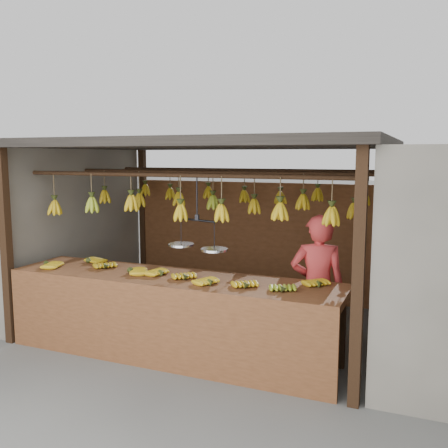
% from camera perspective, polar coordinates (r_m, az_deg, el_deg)
% --- Properties ---
extents(ground, '(80.00, 80.00, 0.00)m').
position_cam_1_polar(ground, '(6.71, -1.01, -11.40)').
color(ground, '#5B5B57').
extents(stall, '(4.30, 3.30, 2.40)m').
position_cam_1_polar(stall, '(6.64, 0.09, 5.78)').
color(stall, black).
rests_on(stall, ground).
extents(neighbor_left, '(3.00, 3.00, 2.30)m').
position_cam_1_polar(neighbor_left, '(8.51, -23.82, 0.02)').
color(neighbor_left, slate).
rests_on(neighbor_left, ground).
extents(counter, '(3.77, 0.86, 0.96)m').
position_cam_1_polar(counter, '(5.44, -6.53, -8.12)').
color(counter, brown).
rests_on(counter, ground).
extents(hanging_bananas, '(3.59, 2.22, 0.38)m').
position_cam_1_polar(hanging_bananas, '(6.35, -1.02, 2.60)').
color(hanging_bananas, gold).
rests_on(hanging_bananas, ground).
extents(balance_scale, '(0.74, 0.40, 0.79)m').
position_cam_1_polar(balance_scale, '(5.41, -3.07, -2.25)').
color(balance_scale, black).
rests_on(balance_scale, ground).
extents(vendor, '(0.66, 0.51, 1.60)m').
position_cam_1_polar(vendor, '(5.49, 10.62, -7.19)').
color(vendor, '#BF3333').
rests_on(vendor, ground).
extents(bag_bundles, '(0.08, 0.26, 1.24)m').
position_cam_1_polar(bag_bundles, '(7.28, 17.56, -2.25)').
color(bag_bundles, yellow).
rests_on(bag_bundles, ground).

